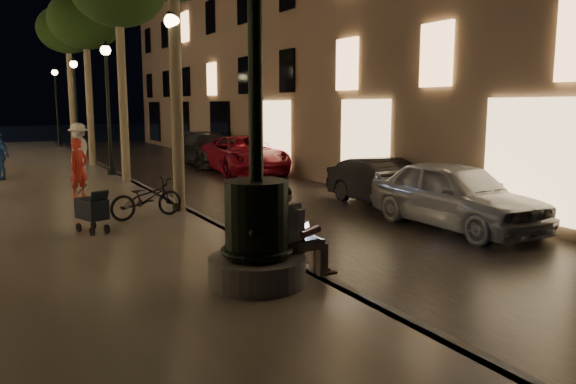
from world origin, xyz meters
TOP-DOWN VIEW (x-y plane):
  - ground at (0.00, 15.00)m, footprint 120.00×120.00m
  - cobble_lane at (3.00, 15.00)m, footprint 6.00×45.00m
  - promenade at (-4.00, 15.00)m, footprint 8.00×45.00m
  - curb_strip at (0.00, 15.00)m, footprint 0.25×45.00m
  - building_right at (10.00, 18.00)m, footprint 8.00×36.00m
  - fountain_lamppost at (-1.00, 2.00)m, footprint 1.40×1.40m
  - seated_man_laptop at (-0.39, 2.00)m, footprint 1.03×0.35m
  - tree_third at (-0.30, 20.00)m, footprint 3.00×3.00m
  - tree_far at (-0.22, 26.00)m, footprint 3.00×3.00m
  - lamp_curb_a at (-0.30, 8.00)m, footprint 0.36×0.36m
  - lamp_curb_b at (-0.30, 16.00)m, footprint 0.36×0.36m
  - lamp_curb_c at (-0.30, 24.00)m, footprint 0.36×0.36m
  - lamp_curb_d at (-0.30, 32.00)m, footprint 0.36×0.36m
  - stroller at (-2.52, 6.52)m, footprint 0.60×0.95m
  - car_front at (4.87, 4.06)m, footprint 1.80×4.45m
  - car_second at (5.20, 7.00)m, footprint 1.38×3.90m
  - car_third at (4.81, 15.60)m, footprint 2.94×5.57m
  - car_rear at (4.58, 19.00)m, footprint 2.19×5.15m
  - pedestrian_red at (-2.10, 11.10)m, footprint 0.72×0.66m
  - pedestrian_white at (-1.41, 15.82)m, footprint 1.21×1.43m
  - bicycle at (-1.18, 7.48)m, footprint 1.81×0.92m

SIDE VIEW (x-z plane):
  - ground at x=0.00m, z-range 0.00..0.00m
  - cobble_lane at x=3.00m, z-range 0.00..0.02m
  - promenade at x=-4.00m, z-range 0.00..0.20m
  - curb_strip at x=0.00m, z-range 0.00..0.20m
  - car_second at x=5.20m, z-range 0.00..1.28m
  - bicycle at x=-1.18m, z-range 0.20..1.11m
  - stroller at x=-2.52m, z-range 0.20..1.17m
  - car_rear at x=4.58m, z-range 0.00..1.48m
  - car_third at x=4.81m, z-range 0.00..1.49m
  - car_front at x=4.87m, z-range 0.00..1.52m
  - seated_man_laptop at x=-0.39m, z-range 0.23..1.63m
  - pedestrian_red at x=-2.10m, z-range 0.20..1.84m
  - pedestrian_white at x=-1.41m, z-range 0.20..2.12m
  - fountain_lamppost at x=-1.00m, z-range -1.39..3.81m
  - lamp_curb_a at x=-0.30m, z-range 0.83..5.64m
  - lamp_curb_b at x=-0.30m, z-range 0.83..5.64m
  - lamp_curb_c at x=-0.30m, z-range 0.83..5.64m
  - lamp_curb_d at x=-0.30m, z-range 0.83..5.64m
  - tree_third at x=-0.30m, z-range 2.54..9.74m
  - tree_far at x=-0.22m, z-range 2.68..10.18m
  - building_right at x=10.00m, z-range 0.00..15.00m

